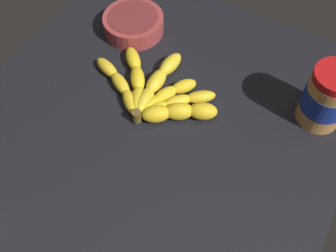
% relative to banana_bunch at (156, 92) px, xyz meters
% --- Properties ---
extents(ground_plane, '(0.92, 0.79, 0.04)m').
position_rel_banana_bunch_xyz_m(ground_plane, '(0.10, 0.03, -0.03)').
color(ground_plane, black).
extents(banana_bunch, '(0.21, 0.32, 0.04)m').
position_rel_banana_bunch_xyz_m(banana_bunch, '(0.00, 0.00, 0.00)').
color(banana_bunch, yellow).
rests_on(banana_bunch, ground_plane).
extents(peanut_butter_jar, '(0.09, 0.09, 0.14)m').
position_rel_banana_bunch_xyz_m(peanut_butter_jar, '(-0.12, 0.33, 0.05)').
color(peanut_butter_jar, '#BF8442').
rests_on(peanut_butter_jar, ground_plane).
extents(small_bowl, '(0.15, 0.15, 0.05)m').
position_rel_banana_bunch_xyz_m(small_bowl, '(-0.16, -0.16, 0.01)').
color(small_bowl, '#993838').
rests_on(small_bowl, ground_plane).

